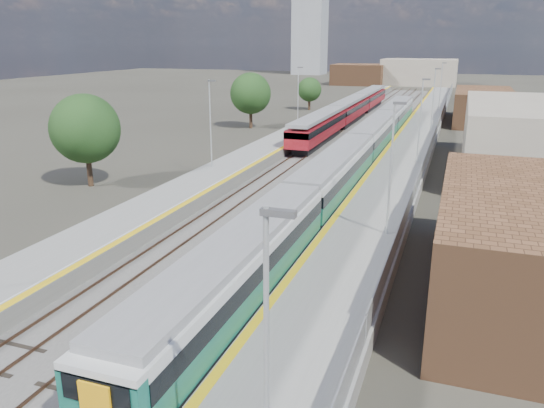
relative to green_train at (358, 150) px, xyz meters
The scene contains 11 objects.
ground 9.96m from the green_train, 98.86° to the left, with size 320.00×320.00×0.00m, color #47443A.
ballast_bed 12.86m from the green_train, 107.19° to the left, with size 10.50×155.00×0.06m, color #565451.
tracks 14.29m from the green_train, 102.87° to the left, with size 8.96×160.00×0.17m.
platform_right 12.78m from the green_train, 72.66° to the left, with size 4.70×155.00×8.52m.
platform_left 16.14m from the green_train, 131.05° to the left, with size 4.30×155.00×8.52m.
buildings 100.53m from the green_train, 101.30° to the left, with size 72.00×185.50×40.00m.
green_train is the anchor object (origin of this frame).
red_train 31.63m from the green_train, 102.79° to the left, with size 2.70×54.73×3.40m.
tree_a 23.65m from the green_train, 148.94° to the right, with size 5.62×5.62×7.61m.
tree_b 28.51m from the green_train, 131.88° to the left, with size 5.60×5.60×7.59m.
tree_c 47.12m from the green_train, 111.05° to the left, with size 4.16×4.16×5.64m.
Camera 1 is at (9.92, -7.05, 11.52)m, focal length 35.00 mm.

